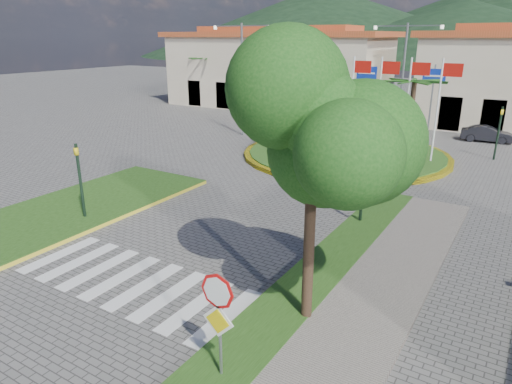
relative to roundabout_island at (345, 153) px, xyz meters
The scene contains 20 objects.
ground 22.00m from the roundabout_island, 90.01° to the right, with size 160.00×160.00×0.00m, color slate.
verge_right 20.57m from the roundabout_island, 76.52° to the right, with size 1.60×28.00×0.18m, color #214614.
median_left 17.27m from the roundabout_island, 112.12° to the right, with size 5.00×14.00×0.18m, color #214614.
crosswalk 18.00m from the roundabout_island, 90.02° to the right, with size 8.00×3.00×0.01m, color silver.
roundabout_island is the anchor object (origin of this frame).
stop_sign 20.69m from the roundabout_island, 76.27° to the right, with size 0.80×0.11×2.65m.
deciduous_tree 18.55m from the roundabout_island, 72.09° to the right, with size 3.60×3.60×6.80m.
traffic_light_left 16.45m from the roundabout_island, 108.56° to the right, with size 0.15×0.18×3.20m.
traffic_light_right 11.11m from the roundabout_island, 65.80° to the right, with size 0.15×0.18×3.20m.
traffic_light_far 9.11m from the roundabout_island, 26.58° to the left, with size 0.18×0.15×3.20m.
direction_sign_west 9.78m from the roundabout_island, 102.60° to the left, with size 1.60×0.14×5.20m.
direction_sign_east 10.03m from the roundabout_island, 71.53° to the left, with size 1.60×0.14×5.20m.
street_lamp_centre 9.15m from the roundabout_island, 82.91° to the left, with size 4.80×0.16×8.00m.
street_lamp_west 10.19m from the roundabout_island, 167.48° to the left, with size 4.80×0.16×8.00m.
building_left 21.59m from the roundabout_island, 131.20° to the left, with size 23.32×9.54×8.05m.
hill_far_west 130.64m from the roundabout_island, 114.99° to the left, with size 140.00×140.00×22.00m, color black.
hill_near_back 108.74m from the roundabout_island, 95.29° to the left, with size 110.00×110.00×16.00m, color black.
white_van 12.90m from the roundabout_island, 132.41° to the left, with size 2.17×4.71×1.31m, color white.
car_dark_a 14.81m from the roundabout_island, 115.27° to the left, with size 1.41×3.51×1.20m, color black.
car_dark_b 11.53m from the roundabout_island, 52.67° to the left, with size 1.18×3.40×1.12m, color black.
Camera 1 is at (9.81, -4.51, 7.16)m, focal length 32.00 mm.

